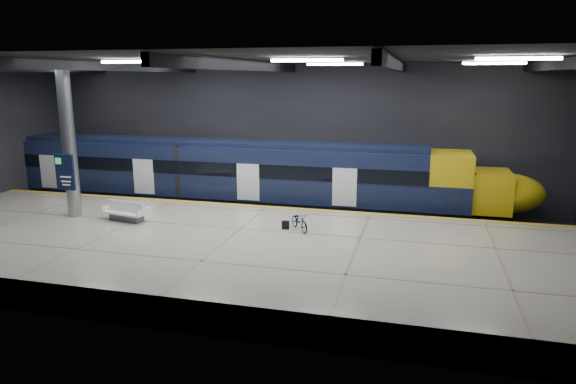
% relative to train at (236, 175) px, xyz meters
% --- Properties ---
extents(ground, '(30.00, 30.00, 0.00)m').
position_rel_train_xyz_m(ground, '(2.61, -5.50, -2.06)').
color(ground, black).
rests_on(ground, ground).
extents(room_shell, '(30.10, 16.10, 8.05)m').
position_rel_train_xyz_m(room_shell, '(2.61, -5.49, 3.66)').
color(room_shell, black).
rests_on(room_shell, ground).
extents(platform, '(30.00, 11.00, 1.10)m').
position_rel_train_xyz_m(platform, '(2.61, -8.00, -1.51)').
color(platform, '#B5AD99').
rests_on(platform, ground).
extents(safety_strip, '(30.00, 0.40, 0.01)m').
position_rel_train_xyz_m(safety_strip, '(2.61, -2.75, -0.95)').
color(safety_strip, gold).
rests_on(safety_strip, platform).
extents(rails, '(30.00, 1.52, 0.16)m').
position_rel_train_xyz_m(rails, '(2.61, 0.00, -1.98)').
color(rails, gray).
rests_on(rails, ground).
extents(train, '(29.40, 2.84, 3.79)m').
position_rel_train_xyz_m(train, '(0.00, 0.00, 0.00)').
color(train, black).
rests_on(train, ground).
extents(bench, '(2.13, 1.18, 0.89)m').
position_rel_train_xyz_m(bench, '(-2.67, -6.65, -0.65)').
color(bench, '#595B60').
rests_on(bench, platform).
extents(bicycle, '(1.31, 1.48, 0.77)m').
position_rel_train_xyz_m(bicycle, '(5.05, -6.10, -0.57)').
color(bicycle, '#99999E').
rests_on(bicycle, platform).
extents(pannier_bag, '(0.32, 0.21, 0.35)m').
position_rel_train_xyz_m(pannier_bag, '(4.45, -6.10, -0.78)').
color(pannier_bag, black).
rests_on(pannier_bag, platform).
extents(info_column, '(0.90, 0.78, 6.90)m').
position_rel_train_xyz_m(info_column, '(-5.39, -6.52, 2.40)').
color(info_column, '#9EA0A5').
rests_on(info_column, platform).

